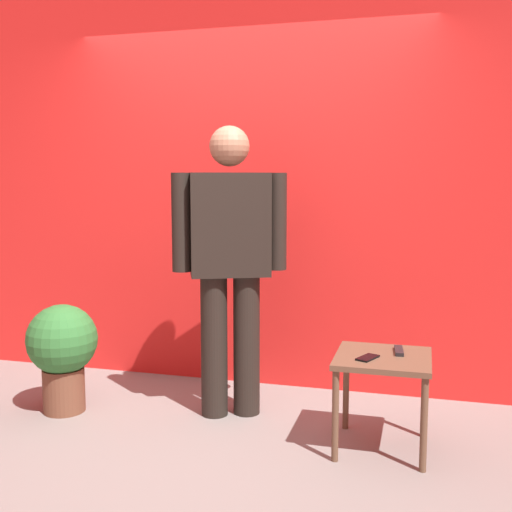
{
  "coord_description": "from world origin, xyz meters",
  "views": [
    {
      "loc": [
        1.2,
        -2.99,
        1.46
      ],
      "look_at": [
        0.23,
        0.55,
        1.01
      ],
      "focal_mm": 43.45,
      "sensor_mm": 36.0,
      "label": 1
    }
  ],
  "objects": [
    {
      "name": "tv_remote",
      "position": [
        1.08,
        0.4,
        0.53
      ],
      "size": [
        0.06,
        0.17,
        0.02
      ],
      "primitive_type": "cube",
      "rotation": [
        0.0,
        0.0,
        0.1
      ],
      "color": "black",
      "rests_on": "side_table"
    },
    {
      "name": "ground_plane",
      "position": [
        0.0,
        0.0,
        0.0
      ],
      "size": [
        12.0,
        12.0,
        0.0
      ],
      "primitive_type": "plane",
      "color": "gray"
    },
    {
      "name": "cell_phone",
      "position": [
        0.93,
        0.23,
        0.53
      ],
      "size": [
        0.12,
        0.16,
        0.01
      ],
      "primitive_type": "cube",
      "rotation": [
        0.0,
        0.0,
        -0.42
      ],
      "color": "black",
      "rests_on": "side_table"
    },
    {
      "name": "back_wall_red",
      "position": [
        0.0,
        1.25,
        1.54
      ],
      "size": [
        4.79,
        0.12,
        3.09
      ],
      "primitive_type": "cube",
      "color": "red",
      "rests_on": "ground_plane"
    },
    {
      "name": "potted_plant",
      "position": [
        -0.98,
        0.34,
        0.41
      ],
      "size": [
        0.44,
        0.44,
        0.69
      ],
      "color": "brown",
      "rests_on": "ground_plane"
    },
    {
      "name": "standing_person",
      "position": [
        0.06,
        0.58,
        1.0
      ],
      "size": [
        0.69,
        0.41,
        1.78
      ],
      "color": "black",
      "rests_on": "ground_plane"
    },
    {
      "name": "side_table",
      "position": [
        1.01,
        0.31,
        0.44
      ],
      "size": [
        0.5,
        0.5,
        0.52
      ],
      "color": "brown",
      "rests_on": "ground_plane"
    }
  ]
}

